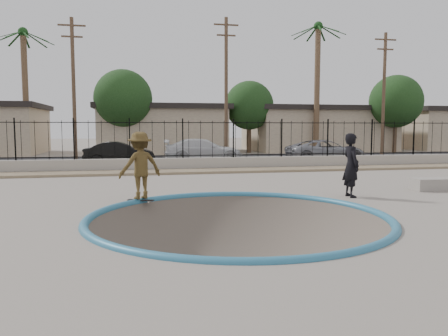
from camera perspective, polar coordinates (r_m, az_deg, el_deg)
ground at (r=23.01m, az=-5.83°, el=-2.62°), size 120.00×120.00×2.20m
bowl_pit at (r=10.17m, az=1.87°, el=-6.49°), size 6.84×6.84×1.80m
coping_ring at (r=10.17m, az=1.87°, el=-6.49°), size 7.04×7.04×0.20m
rock_strip at (r=20.11m, az=-5.02°, el=-0.45°), size 42.00×1.60×0.11m
retaining_wall at (r=21.18m, az=-5.38°, el=0.50°), size 42.00×0.45×0.60m
fence at (r=21.11m, az=-5.41°, el=3.75°), size 40.00×0.04×1.80m
street at (r=27.85m, az=-6.93°, el=1.07°), size 90.00×8.00×0.04m
house_center at (r=37.24m, az=-8.22°, el=5.14°), size 10.60×8.60×3.90m
house_east at (r=40.61m, az=11.98°, el=5.09°), size 12.60×8.60×3.90m
palm_mid at (r=35.80m, az=-24.64°, el=12.27°), size 2.30×2.30×9.30m
palm_right at (r=36.07m, az=12.12°, el=13.61°), size 2.30×2.30×10.30m
utility_pole_left at (r=30.01m, az=-19.05°, el=10.08°), size 1.70×0.24×9.00m
utility_pole_mid at (r=30.48m, az=0.28°, el=10.77°), size 1.70×0.24×9.50m
utility_pole_right at (r=34.99m, az=20.15°, el=9.33°), size 1.70×0.24×9.00m
street_tree_left at (r=33.74m, az=-13.04°, el=8.80°), size 4.32×4.32×6.36m
street_tree_mid at (r=35.95m, az=3.32°, el=8.15°), size 3.96×3.96×5.83m
street_tree_right at (r=39.09m, az=21.55°, el=8.08°), size 4.32×4.32×6.36m
skater at (r=12.32m, az=-10.89°, el=-0.11°), size 1.37×1.07×1.86m
skateboard at (r=12.44m, az=-10.82°, el=-4.15°), size 0.77×0.47×0.06m
videographer at (r=13.53m, az=16.26°, el=0.35°), size 0.47×0.70×1.91m
concrete_ledge at (r=16.11m, az=26.05°, el=-1.91°), size 1.66×0.85×0.40m
car_b at (r=24.53m, az=-13.49°, el=1.89°), size 3.82×1.39×1.25m
car_c at (r=26.03m, az=-2.73°, el=2.34°), size 4.78×2.19×1.35m
car_d at (r=26.59m, az=13.14°, el=2.20°), size 4.67×2.15×1.30m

